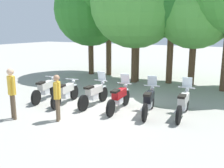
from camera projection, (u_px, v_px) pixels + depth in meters
ground_plane at (106, 108)px, 10.26m from camera, size 80.00×80.00×0.00m
motorcycle_0 at (46, 89)px, 11.33m from camera, size 0.75×2.15×0.99m
motorcycle_1 at (66, 92)px, 10.73m from camera, size 0.64×2.18×0.99m
motorcycle_2 at (94, 94)px, 10.48m from camera, size 0.62×2.19×1.37m
motorcycle_3 at (119, 97)px, 9.89m from camera, size 0.62×2.19×1.37m
motorcycle_4 at (149, 101)px, 9.44m from camera, size 0.68×2.17×1.37m
motorcycle_5 at (183, 103)px, 9.16m from camera, size 0.62×2.19×1.37m
person_0 at (57, 94)px, 8.66m from camera, size 0.29×0.39×1.63m
person_1 at (12, 89)px, 8.79m from camera, size 0.41×0.30×1.82m
tree_0 at (90, 10)px, 17.07m from camera, size 4.82×4.82×6.78m
tree_2 at (135, 3)px, 14.28m from camera, size 5.13×5.13×7.14m
tree_5 at (196, 8)px, 13.52m from camera, size 4.35×4.35×6.39m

